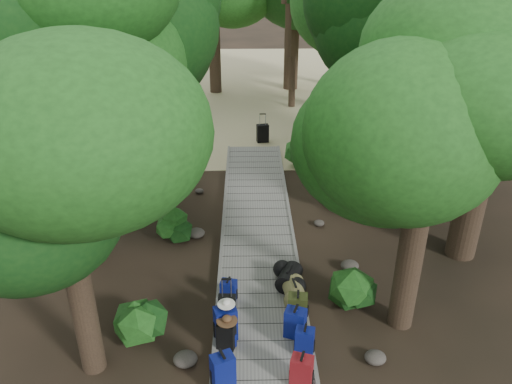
{
  "coord_description": "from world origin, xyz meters",
  "views": [
    {
      "loc": [
        -0.29,
        -11.04,
        7.27
      ],
      "look_at": [
        -0.03,
        1.36,
        1.0
      ],
      "focal_mm": 35.0,
      "sensor_mm": 36.0,
      "label": 1
    }
  ],
  "objects_px": {
    "backpack_right_d": "(298,305)",
    "lone_suitcase_on_sand": "(263,133)",
    "kayak": "(189,117)",
    "backpack_left_c": "(225,322)",
    "backpack_right_c": "(295,322)",
    "backpack_left_a": "(223,369)",
    "duffel_right_black": "(289,277)",
    "backpack_right_a": "(302,370)",
    "duffel_right_khaki": "(294,292)",
    "sun_lounger": "(328,119)",
    "suitcase_on_boardwalk": "(227,307)",
    "backpack_left_d": "(229,289)",
    "backpack_left_b": "(226,334)",
    "backpack_right_b": "(305,340)"
  },
  "relations": [
    {
      "from": "suitcase_on_boardwalk",
      "to": "backpack_right_a",
      "type": "bearing_deg",
      "value": -49.44
    },
    {
      "from": "lone_suitcase_on_sand",
      "to": "backpack_left_a",
      "type": "bearing_deg",
      "value": -106.55
    },
    {
      "from": "backpack_left_b",
      "to": "duffel_right_black",
      "type": "height_order",
      "value": "backpack_left_b"
    },
    {
      "from": "backpack_right_a",
      "to": "backpack_right_b",
      "type": "xyz_separation_m",
      "value": [
        0.14,
        0.76,
        -0.02
      ]
    },
    {
      "from": "duffel_right_black",
      "to": "lone_suitcase_on_sand",
      "type": "relative_size",
      "value": 1.0
    },
    {
      "from": "backpack_left_c",
      "to": "duffel_right_black",
      "type": "bearing_deg",
      "value": 33.07
    },
    {
      "from": "duffel_right_khaki",
      "to": "sun_lounger",
      "type": "distance_m",
      "value": 12.09
    },
    {
      "from": "backpack_left_c",
      "to": "kayak",
      "type": "distance_m",
      "value": 13.93
    },
    {
      "from": "backpack_left_a",
      "to": "kayak",
      "type": "height_order",
      "value": "backpack_left_a"
    },
    {
      "from": "backpack_left_d",
      "to": "sun_lounger",
      "type": "relative_size",
      "value": 0.27
    },
    {
      "from": "backpack_left_b",
      "to": "backpack_right_c",
      "type": "relative_size",
      "value": 0.92
    },
    {
      "from": "duffel_right_khaki",
      "to": "kayak",
      "type": "bearing_deg",
      "value": 97.0
    },
    {
      "from": "backpack_left_d",
      "to": "backpack_right_b",
      "type": "distance_m",
      "value": 2.25
    },
    {
      "from": "backpack_left_b",
      "to": "backpack_left_c",
      "type": "distance_m",
      "value": 0.27
    },
    {
      "from": "backpack_right_c",
      "to": "duffel_right_black",
      "type": "bearing_deg",
      "value": 110.29
    },
    {
      "from": "lone_suitcase_on_sand",
      "to": "kayak",
      "type": "distance_m",
      "value": 4.13
    },
    {
      "from": "backpack_left_b",
      "to": "backpack_right_b",
      "type": "height_order",
      "value": "backpack_left_b"
    },
    {
      "from": "backpack_right_b",
      "to": "suitcase_on_boardwalk",
      "type": "height_order",
      "value": "backpack_right_b"
    },
    {
      "from": "backpack_right_a",
      "to": "lone_suitcase_on_sand",
      "type": "relative_size",
      "value": 0.95
    },
    {
      "from": "backpack_right_c",
      "to": "duffel_right_khaki",
      "type": "bearing_deg",
      "value": 106.66
    },
    {
      "from": "duffel_right_khaki",
      "to": "kayak",
      "type": "height_order",
      "value": "duffel_right_khaki"
    },
    {
      "from": "lone_suitcase_on_sand",
      "to": "sun_lounger",
      "type": "distance_m",
      "value": 3.43
    },
    {
      "from": "backpack_left_c",
      "to": "backpack_right_b",
      "type": "xyz_separation_m",
      "value": [
        1.53,
        -0.46,
        -0.08
      ]
    },
    {
      "from": "backpack_left_c",
      "to": "backpack_right_b",
      "type": "height_order",
      "value": "backpack_left_c"
    },
    {
      "from": "backpack_left_d",
      "to": "backpack_right_a",
      "type": "distance_m",
      "value": 2.79
    },
    {
      "from": "duffel_right_khaki",
      "to": "duffel_right_black",
      "type": "distance_m",
      "value": 0.51
    },
    {
      "from": "backpack_right_a",
      "to": "kayak",
      "type": "distance_m",
      "value": 15.39
    },
    {
      "from": "backpack_left_a",
      "to": "lone_suitcase_on_sand",
      "type": "xyz_separation_m",
      "value": [
        1.12,
        12.36,
        -0.12
      ]
    },
    {
      "from": "duffel_right_black",
      "to": "kayak",
      "type": "bearing_deg",
      "value": 128.94
    },
    {
      "from": "duffel_right_black",
      "to": "sun_lounger",
      "type": "height_order",
      "value": "sun_lounger"
    },
    {
      "from": "kayak",
      "to": "lone_suitcase_on_sand",
      "type": "bearing_deg",
      "value": -29.26
    },
    {
      "from": "backpack_left_c",
      "to": "backpack_right_c",
      "type": "xyz_separation_m",
      "value": [
        1.39,
        0.03,
        -0.05
      ]
    },
    {
      "from": "backpack_left_c",
      "to": "backpack_left_a",
      "type": "bearing_deg",
      "value": -106.96
    },
    {
      "from": "backpack_right_b",
      "to": "lone_suitcase_on_sand",
      "type": "xyz_separation_m",
      "value": [
        -0.42,
        11.61,
        -0.06
      ]
    },
    {
      "from": "suitcase_on_boardwalk",
      "to": "duffel_right_khaki",
      "type": "bearing_deg",
      "value": 24.56
    },
    {
      "from": "backpack_left_d",
      "to": "backpack_right_a",
      "type": "bearing_deg",
      "value": -46.44
    },
    {
      "from": "duffel_right_khaki",
      "to": "backpack_left_a",
      "type": "bearing_deg",
      "value": -130.84
    },
    {
      "from": "backpack_left_c",
      "to": "backpack_right_b",
      "type": "relative_size",
      "value": 1.25
    },
    {
      "from": "duffel_right_black",
      "to": "kayak",
      "type": "xyz_separation_m",
      "value": [
        -3.48,
        12.11,
        -0.15
      ]
    },
    {
      "from": "backpack_right_c",
      "to": "suitcase_on_boardwalk",
      "type": "distance_m",
      "value": 1.49
    },
    {
      "from": "backpack_right_b",
      "to": "duffel_right_black",
      "type": "bearing_deg",
      "value": 107.54
    },
    {
      "from": "backpack_right_b",
      "to": "sun_lounger",
      "type": "relative_size",
      "value": 0.33
    },
    {
      "from": "backpack_right_c",
      "to": "lone_suitcase_on_sand",
      "type": "xyz_separation_m",
      "value": [
        -0.28,
        11.13,
        -0.09
      ]
    },
    {
      "from": "suitcase_on_boardwalk",
      "to": "lone_suitcase_on_sand",
      "type": "xyz_separation_m",
      "value": [
        1.1,
        10.57,
        -0.02
      ]
    },
    {
      "from": "backpack_left_c",
      "to": "backpack_right_a",
      "type": "relative_size",
      "value": 1.16
    },
    {
      "from": "backpack_left_a",
      "to": "duffel_right_black",
      "type": "distance_m",
      "value": 3.19
    },
    {
      "from": "backpack_right_b",
      "to": "backpack_right_c",
      "type": "height_order",
      "value": "backpack_right_c"
    },
    {
      "from": "backpack_right_b",
      "to": "suitcase_on_boardwalk",
      "type": "relative_size",
      "value": 1.14
    },
    {
      "from": "backpack_right_d",
      "to": "lone_suitcase_on_sand",
      "type": "distance_m",
      "value": 10.59
    },
    {
      "from": "backpack_left_d",
      "to": "sun_lounger",
      "type": "height_order",
      "value": "backpack_left_d"
    }
  ]
}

